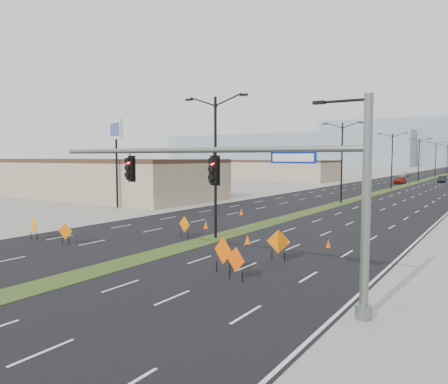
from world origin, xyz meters
The scene contains 28 objects.
ground centered at (0.00, 0.00, 0.00)m, with size 600.00×600.00×0.00m, color gray.
road_surface centered at (0.00, 100.00, 0.00)m, with size 25.00×400.00×0.02m, color black.
median_strip centered at (0.00, 100.00, 0.00)m, with size 2.00×400.00×0.04m, color #2A4418.
building_sw_near centered at (-35.00, 30.00, 2.50)m, with size 40.00×16.00×5.00m, color tan.
building_sw_far centered at (-32.00, 85.00, 2.25)m, with size 30.00×14.00×4.50m, color tan.
mesa_west centered at (-120.00, 280.00, 11.00)m, with size 180.00×50.00×22.00m, color #8694A7.
mesa_backdrop centered at (-30.00, 320.00, 16.00)m, with size 140.00×50.00×32.00m, color #8694A7.
signal_mast centered at (8.56, 2.00, 4.79)m, with size 16.30×0.60×8.00m.
streetlight_0 centered at (0.00, 12.00, 5.42)m, with size 5.15×0.24×10.02m.
streetlight_1 centered at (0.00, 40.00, 5.42)m, with size 5.15×0.24×10.02m.
streetlight_2 centered at (0.00, 68.00, 5.42)m, with size 5.15×0.24×10.02m.
streetlight_3 centered at (0.00, 96.00, 5.42)m, with size 5.15×0.24×10.02m.
streetlight_4 centered at (0.00, 124.00, 5.42)m, with size 5.15×0.24×10.02m.
streetlight_5 centered at (0.00, 152.00, 5.42)m, with size 5.15×0.24×10.02m.
car_left centered at (-2.00, 85.80, 0.80)m, with size 1.88×4.67×1.59m, color maroon.
car_mid centered at (5.02, 96.27, 0.73)m, with size 1.54×4.42×1.46m, color black.
car_far centered at (-7.78, 121.01, 0.70)m, with size 1.95×4.80×1.39m, color #A3A8AD.
construction_sign_0 centered at (-10.37, 4.56, 0.95)m, with size 1.19×0.34×1.62m.
construction_sign_1 centered at (-6.96, 4.61, 0.86)m, with size 1.09×0.28×1.47m.
construction_sign_2 centered at (-2.00, 10.96, 0.90)m, with size 1.13×0.31×1.54m.
construction_sign_3 centered at (6.83, 3.63, 0.94)m, with size 1.15×0.39×1.59m.
construction_sign_4 centered at (5.61, 4.40, 1.08)m, with size 1.31×0.48×1.83m.
construction_sign_5 centered at (6.81, 8.18, 1.05)m, with size 1.32×0.30×1.79m.
cone_0 centered at (-2.97, 14.99, 0.33)m, with size 0.39×0.39×0.65m, color #D95004.
cone_1 centered at (3.07, 11.25, 0.33)m, with size 0.40×0.40×0.66m, color #FF6405.
cone_2 centered at (7.92, 13.19, 0.27)m, with size 0.33×0.33×0.54m, color #FF4305.
cone_3 centered at (-4.83, 23.71, 0.32)m, with size 0.39×0.39×0.65m, color #FF4B05.
pole_sign_west centered at (-20.12, 21.55, 8.18)m, with size 3.16×1.51×9.98m.
Camera 1 is at (17.32, -13.54, 5.81)m, focal length 35.00 mm.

